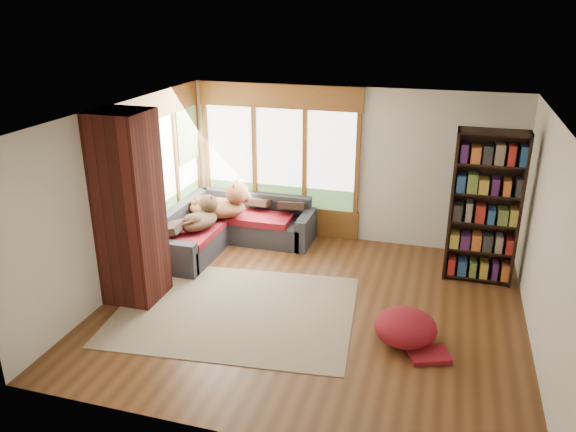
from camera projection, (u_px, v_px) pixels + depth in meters
The scene contains 17 objects.
floor at pixel (311, 308), 7.54m from camera, with size 5.50×5.50×0.00m, color #4C2C15.
ceiling at pixel (314, 115), 6.61m from camera, with size 5.50×5.50×0.00m, color white.
wall_back at pixel (349, 166), 9.32m from camera, with size 5.50×0.04×2.60m, color silver.
wall_front at pixel (242, 318), 4.84m from camera, with size 5.50×0.04×2.60m, color silver.
wall_left at pixel (121, 198), 7.80m from camera, with size 0.04×5.00×2.60m, color silver.
wall_right at pixel (548, 243), 6.36m from camera, with size 0.04×5.00×2.60m, color silver.
windows_back at pixel (279, 158), 9.59m from camera, with size 2.82×0.10×1.90m.
windows_left at pixel (164, 171), 8.85m from camera, with size 0.10×2.62×1.90m.
roller_blind at pixel (187, 135), 9.44m from camera, with size 0.03×0.72×0.90m, color #7A9E63.
brick_chimney at pixel (129, 209), 7.39m from camera, with size 0.70×0.70×2.60m, color #471914.
sectional_sofa at pixel (224, 226), 9.47m from camera, with size 2.20×2.20×0.80m.
area_rug at pixel (236, 310), 7.49m from camera, with size 3.11×2.38×0.01m, color beige.
bookshelf at pixel (485, 208), 7.93m from camera, with size 0.96×0.32×2.24m.
pouf at pixel (406, 327), 6.72m from camera, with size 0.75×0.75×0.41m, color maroon.
dog_tan at pixel (222, 199), 9.26m from camera, with size 1.06×0.76×0.54m.
dog_brindle at pixel (201, 212), 8.86m from camera, with size 0.62×0.84×0.42m.
throw_pillows at pixel (229, 200), 9.33m from camera, with size 1.98×1.68×0.45m.
Camera 1 is at (1.56, -6.42, 3.86)m, focal length 35.00 mm.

